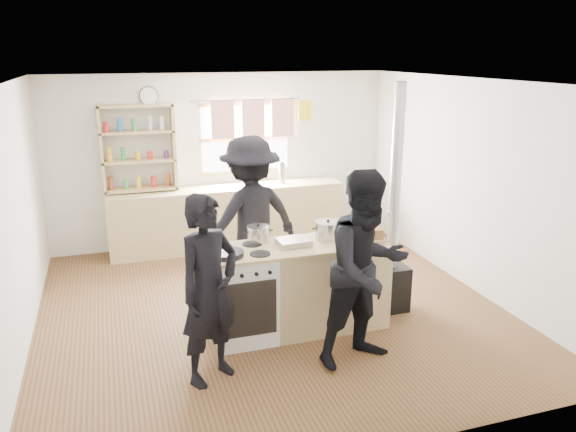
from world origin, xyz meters
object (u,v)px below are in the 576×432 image
object	(u,v)px
thermos	(282,173)
roast_tray	(294,242)
stockpot_stove	(258,234)
person_far	(250,218)
stockpot_counter	(328,230)
bread_board	(371,236)
skillet_greens	(227,254)
person_near_left	(209,290)
person_near_right	(367,269)
cooking_island	(299,287)
flue_heater	(392,254)

from	to	relation	value
thermos	roast_tray	distance (m)	2.87
stockpot_stove	person_far	bearing A→B (deg)	82.04
roast_tray	person_far	size ratio (longest dim) A/B	0.17
stockpot_counter	bread_board	world-z (taller)	stockpot_counter
thermos	skillet_greens	xyz separation A→B (m)	(-1.44, -2.88, -0.09)
bread_board	person_near_left	distance (m)	1.85
bread_board	person_near_right	xyz separation A→B (m)	(-0.36, -0.66, -0.07)
cooking_island	stockpot_stove	distance (m)	0.69
stockpot_stove	person_far	distance (m)	0.77
person_near_left	thermos	bearing A→B (deg)	31.98
thermos	person_far	bearing A→B (deg)	-117.66
person_far	cooking_island	bearing A→B (deg)	89.17
roast_tray	person_near_left	world-z (taller)	person_near_left
cooking_island	skillet_greens	distance (m)	0.91
thermos	stockpot_counter	bearing A→B (deg)	-97.15
person_far	stockpot_counter	bearing A→B (deg)	109.13
roast_tray	stockpot_stove	xyz separation A→B (m)	(-0.30, 0.22, 0.05)
person_near_right	cooking_island	bearing A→B (deg)	104.23
person_near_right	person_far	bearing A→B (deg)	97.66
skillet_greens	person_near_left	bearing A→B (deg)	-117.66
thermos	skillet_greens	bearing A→B (deg)	-116.56
flue_heater	person_near_left	bearing A→B (deg)	-160.38
skillet_greens	stockpot_stove	distance (m)	0.52
skillet_greens	bread_board	distance (m)	1.50
roast_tray	stockpot_counter	size ratio (longest dim) A/B	1.23
person_near_right	person_near_left	bearing A→B (deg)	161.99
stockpot_stove	person_near_left	size ratio (longest dim) A/B	0.14
person_near_left	person_far	bearing A→B (deg)	33.04
cooking_island	person_far	distance (m)	1.12
skillet_greens	bread_board	xyz separation A→B (m)	(1.50, 0.00, 0.02)
cooking_island	stockpot_stove	bearing A→B (deg)	148.59
cooking_island	stockpot_stove	size ratio (longest dim) A/B	8.56
skillet_greens	flue_heater	xyz separation A→B (m)	(1.88, 0.25, -0.31)
flue_heater	person_far	world-z (taller)	flue_heater
bread_board	person_near_left	bearing A→B (deg)	-163.62
stockpot_counter	person_near_right	world-z (taller)	person_near_right
cooking_island	flue_heater	world-z (taller)	flue_heater
stockpot_stove	person_far	world-z (taller)	person_far
bread_board	roast_tray	bearing A→B (deg)	172.29
roast_tray	stockpot_stove	world-z (taller)	stockpot_stove
cooking_island	person_near_right	world-z (taller)	person_near_right
stockpot_counter	person_near_left	distance (m)	1.57
thermos	roast_tray	world-z (taller)	thermos
cooking_island	bread_board	world-z (taller)	bread_board
cooking_island	person_far	xyz separation A→B (m)	(-0.25, 0.98, 0.48)
stockpot_counter	person_near_left	bearing A→B (deg)	-152.19
skillet_greens	stockpot_stove	xyz separation A→B (m)	(0.39, 0.33, 0.05)
thermos	roast_tray	size ratio (longest dim) A/B	0.92
skillet_greens	person_near_right	bearing A→B (deg)	-29.88
skillet_greens	stockpot_counter	xyz separation A→B (m)	(1.10, 0.21, 0.06)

